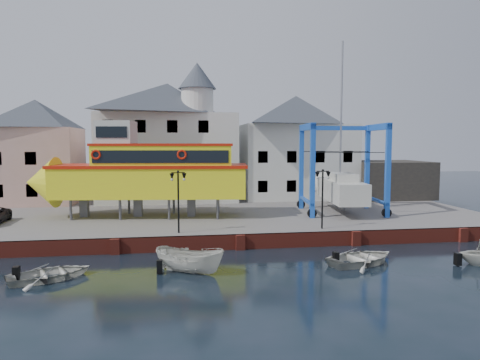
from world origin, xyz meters
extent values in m
plane|color=black|center=(0.00, 0.00, 0.00)|extent=(140.00, 140.00, 0.00)
cube|color=#65615F|center=(0.00, 11.00, 0.50)|extent=(44.00, 22.00, 1.00)
cube|color=maroon|center=(0.00, 0.12, 0.50)|extent=(44.00, 0.25, 1.00)
cube|color=maroon|center=(-8.00, -0.05, 0.50)|extent=(0.60, 0.36, 1.00)
cube|color=maroon|center=(0.00, -0.05, 0.50)|extent=(0.60, 0.36, 1.00)
cube|color=maroon|center=(8.00, -0.05, 0.50)|extent=(0.60, 0.36, 1.00)
cube|color=maroon|center=(16.00, -0.05, 0.50)|extent=(0.60, 0.36, 1.00)
cube|color=tan|center=(-18.00, 18.00, 4.75)|extent=(8.00, 7.00, 7.50)
pyramid|color=#383D49|center=(-18.00, 18.00, 9.90)|extent=(8.00, 7.00, 2.80)
cube|color=black|center=(-17.50, 14.54, 2.60)|extent=(1.00, 0.08, 1.20)
cube|color=black|center=(-17.50, 14.54, 5.60)|extent=(1.00, 0.08, 1.20)
cube|color=white|center=(-5.00, 18.50, 5.50)|extent=(14.00, 8.00, 9.00)
pyramid|color=#383D49|center=(-5.00, 18.50, 11.60)|extent=(14.00, 8.00, 3.20)
cube|color=black|center=(-10.50, 14.54, 2.60)|extent=(1.00, 0.08, 1.20)
cube|color=black|center=(-7.50, 14.54, 2.60)|extent=(1.00, 0.08, 1.20)
cube|color=black|center=(-4.50, 14.54, 2.60)|extent=(1.00, 0.08, 1.20)
cube|color=black|center=(-1.50, 14.54, 2.60)|extent=(1.00, 0.08, 1.20)
cube|color=black|center=(-10.50, 14.54, 5.60)|extent=(1.00, 0.08, 1.20)
cube|color=black|center=(-7.50, 14.54, 5.60)|extent=(1.00, 0.08, 1.20)
cube|color=black|center=(-4.50, 14.54, 5.60)|extent=(1.00, 0.08, 1.20)
cube|color=black|center=(-1.50, 14.54, 5.60)|extent=(1.00, 0.08, 1.20)
cube|color=black|center=(-10.50, 14.54, 8.60)|extent=(1.00, 0.08, 1.20)
cube|color=black|center=(-7.50, 14.54, 8.60)|extent=(1.00, 0.08, 1.20)
cube|color=black|center=(-4.50, 14.54, 8.60)|extent=(1.00, 0.08, 1.20)
cube|color=black|center=(-1.50, 14.54, 8.60)|extent=(1.00, 0.08, 1.20)
cylinder|color=white|center=(-2.00, 16.10, 11.20)|extent=(3.20, 3.20, 2.40)
cone|color=#383D49|center=(-2.00, 16.10, 13.70)|extent=(3.80, 3.80, 2.60)
cube|color=white|center=(9.00, 19.00, 5.00)|extent=(12.00, 8.00, 8.00)
pyramid|color=#383D49|center=(9.00, 19.00, 10.60)|extent=(12.00, 8.00, 3.20)
cube|color=black|center=(4.50, 15.04, 2.60)|extent=(1.00, 0.08, 1.20)
cube|color=black|center=(7.50, 15.04, 2.60)|extent=(1.00, 0.08, 1.20)
cube|color=black|center=(10.50, 15.04, 2.60)|extent=(1.00, 0.08, 1.20)
cube|color=black|center=(13.50, 15.04, 2.60)|extent=(1.00, 0.08, 1.20)
cube|color=black|center=(4.50, 15.04, 5.60)|extent=(1.00, 0.08, 1.20)
cube|color=black|center=(7.50, 15.04, 5.60)|extent=(1.00, 0.08, 1.20)
cube|color=black|center=(10.50, 15.04, 5.60)|extent=(1.00, 0.08, 1.20)
cube|color=black|center=(13.50, 15.04, 5.60)|extent=(1.00, 0.08, 1.20)
cube|color=#272522|center=(19.00, 17.00, 3.00)|extent=(8.00, 7.00, 4.00)
cylinder|color=black|center=(-4.00, 1.20, 3.00)|extent=(0.12, 0.12, 4.00)
cube|color=black|center=(-4.00, 1.20, 5.05)|extent=(0.90, 0.06, 0.06)
sphere|color=black|center=(-4.00, 1.20, 5.12)|extent=(0.16, 0.16, 0.16)
cone|color=black|center=(-4.40, 1.20, 4.78)|extent=(0.32, 0.32, 0.45)
sphere|color=beige|center=(-4.40, 1.20, 4.60)|extent=(0.18, 0.18, 0.18)
cone|color=black|center=(-3.60, 1.20, 4.78)|extent=(0.32, 0.32, 0.45)
sphere|color=beige|center=(-3.60, 1.20, 4.60)|extent=(0.18, 0.18, 0.18)
cylinder|color=black|center=(6.00, 1.20, 3.00)|extent=(0.12, 0.12, 4.00)
cube|color=black|center=(6.00, 1.20, 5.05)|extent=(0.90, 0.06, 0.06)
sphere|color=black|center=(6.00, 1.20, 5.12)|extent=(0.16, 0.16, 0.16)
cone|color=black|center=(5.60, 1.20, 4.78)|extent=(0.32, 0.32, 0.45)
sphere|color=beige|center=(5.60, 1.20, 4.60)|extent=(0.18, 0.18, 0.18)
cone|color=black|center=(6.40, 1.20, 4.78)|extent=(0.32, 0.32, 0.45)
sphere|color=beige|center=(6.40, 1.20, 4.60)|extent=(0.18, 0.18, 0.18)
cylinder|color=#59595E|center=(-12.32, 7.19, 1.82)|extent=(0.22, 0.22, 1.64)
cylinder|color=#59595E|center=(-11.98, 10.22, 1.82)|extent=(0.22, 0.22, 1.64)
cylinder|color=#59595E|center=(-8.53, 6.76, 1.82)|extent=(0.22, 0.22, 1.64)
cylinder|color=#59595E|center=(-8.19, 9.80, 1.82)|extent=(0.22, 0.22, 1.64)
cylinder|color=#59595E|center=(-4.74, 6.34, 1.82)|extent=(0.22, 0.22, 1.64)
cylinder|color=#59595E|center=(-4.40, 9.37, 1.82)|extent=(0.22, 0.22, 1.64)
cylinder|color=#59595E|center=(-0.94, 5.91, 1.82)|extent=(0.22, 0.22, 1.64)
cylinder|color=#59595E|center=(-0.60, 8.95, 1.82)|extent=(0.22, 0.22, 1.64)
cube|color=#59595E|center=(-11.61, 8.64, 1.82)|extent=(0.71, 0.61, 1.64)
cube|color=#59595E|center=(-7.28, 8.16, 1.82)|extent=(0.71, 0.61, 1.64)
cube|color=#59595E|center=(-2.94, 7.67, 1.82)|extent=(0.71, 0.61, 1.64)
cube|color=#FCFF19|center=(-6.19, 8.04, 3.84)|extent=(15.63, 5.82, 2.40)
cone|color=#FCFF19|center=(-14.97, 9.02, 3.84)|extent=(2.84, 4.39, 4.14)
cube|color=red|center=(-6.19, 8.04, 5.14)|extent=(15.98, 6.03, 0.24)
cube|color=#FCFF19|center=(-5.11, 7.91, 5.91)|extent=(11.25, 4.90, 1.74)
cube|color=black|center=(-5.32, 6.04, 5.96)|extent=(10.41, 1.22, 0.98)
cube|color=black|center=(-4.90, 9.79, 5.96)|extent=(10.41, 1.22, 0.98)
cube|color=red|center=(-5.11, 7.91, 6.88)|extent=(11.48, 5.03, 0.20)
cube|color=beige|center=(-8.90, 8.34, 7.77)|extent=(3.13, 3.13, 1.98)
cube|color=black|center=(-9.06, 6.90, 7.86)|extent=(2.37, 0.32, 0.87)
torus|color=red|center=(-10.20, 6.54, 6.13)|extent=(0.78, 0.24, 0.76)
torus|color=red|center=(-3.70, 5.81, 6.13)|extent=(0.78, 0.24, 0.76)
cube|color=#1556B5|center=(6.63, 5.45, 4.77)|extent=(0.42, 0.42, 7.55)
cylinder|color=black|center=(6.63, 5.45, 1.38)|extent=(0.78, 0.35, 0.75)
cube|color=#1556B5|center=(7.17, 10.44, 4.77)|extent=(0.42, 0.42, 7.55)
cylinder|color=black|center=(7.17, 10.44, 1.38)|extent=(0.78, 0.35, 0.75)
cube|color=#1556B5|center=(12.69, 4.79, 4.77)|extent=(0.42, 0.42, 7.55)
cylinder|color=black|center=(12.69, 4.79, 1.38)|extent=(0.78, 0.35, 0.75)
cube|color=#1556B5|center=(13.23, 9.78, 4.77)|extent=(0.42, 0.42, 7.55)
cylinder|color=black|center=(13.23, 9.78, 1.38)|extent=(0.78, 0.35, 0.75)
cube|color=#1556B5|center=(6.90, 7.94, 8.36)|extent=(0.96, 5.40, 0.53)
cube|color=#1556B5|center=(6.90, 7.94, 2.08)|extent=(0.84, 5.39, 0.23)
cube|color=#1556B5|center=(12.96, 7.29, 8.36)|extent=(0.96, 5.40, 0.53)
cube|color=#1556B5|center=(12.96, 7.29, 2.08)|extent=(0.84, 5.39, 0.23)
cube|color=#1556B5|center=(10.20, 10.11, 8.36)|extent=(6.47, 1.07, 0.38)
cube|color=beige|center=(9.93, 7.61, 2.94)|extent=(3.34, 8.31, 1.73)
cone|color=beige|center=(10.45, 12.38, 2.94)|extent=(2.65, 1.98, 2.48)
cube|color=#59595E|center=(9.93, 7.61, 1.70)|extent=(0.47, 1.96, 0.75)
cube|color=beige|center=(9.87, 7.08, 4.13)|extent=(2.06, 3.40, 0.65)
cylinder|color=#99999E|center=(9.99, 8.15, 9.73)|extent=(0.18, 0.18, 11.86)
cube|color=black|center=(9.72, 5.69, 6.24)|extent=(5.85, 0.75, 0.05)
cube|color=black|center=(10.14, 9.54, 6.24)|extent=(5.85, 0.75, 0.05)
imported|color=beige|center=(-3.44, -4.52, 0.00)|extent=(4.33, 3.36, 1.59)
imported|color=beige|center=(6.56, -4.25, 0.00)|extent=(5.26, 4.49, 0.92)
imported|color=beige|center=(-10.62, -4.69, 0.00)|extent=(4.90, 4.34, 0.84)
camera|label=1|loc=(-3.98, -27.37, 7.02)|focal=32.00mm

